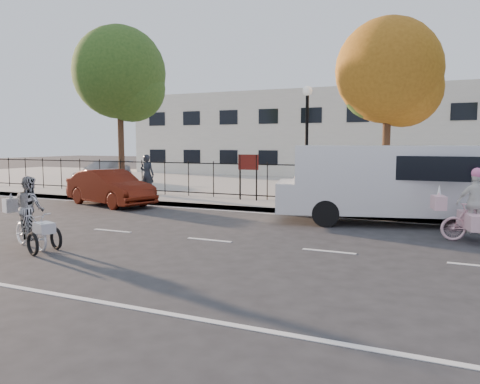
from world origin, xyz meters
The scene contains 19 objects.
ground centered at (0.00, 0.00, 0.00)m, with size 120.00×120.00×0.00m, color #333334.
road_markings centered at (0.00, 0.00, 0.01)m, with size 60.00×9.52×0.01m, color silver, non-canonical shape.
curb centered at (0.00, 5.05, 0.07)m, with size 60.00×0.10×0.15m, color #A8A399.
sidewalk centered at (0.00, 6.10, 0.07)m, with size 60.00×2.20×0.15m, color #A8A399.
parking_lot centered at (0.00, 15.00, 0.07)m, with size 60.00×15.60×0.15m, color #A8A399.
iron_fence centered at (0.00, 7.20, 0.90)m, with size 58.00×0.06×1.50m, color black, non-canonical shape.
building centered at (0.00, 25.00, 3.00)m, with size 34.00×10.00×6.00m, color silver.
lamppost centered at (0.50, 6.80, 3.11)m, with size 0.36×0.36×4.33m.
street_sign centered at (-1.85, 6.80, 1.42)m, with size 0.85×0.06×1.80m.
zebra_trike centered at (-3.32, -2.43, 0.64)m, with size 1.93×1.23×1.66m.
unicorn_bike centered at (5.95, 2.49, 0.67)m, with size 1.83×1.31×1.81m.
white_van centered at (3.84, 4.50, 1.29)m, with size 6.98×3.64×2.33m.
red_sedan centered at (-6.56, 4.24, 0.69)m, with size 1.45×4.16×1.37m, color #501409.
pedestrian centered at (-6.65, 6.80, 1.03)m, with size 0.64×0.42×1.76m, color black.
lot_car_a centered at (-12.17, 10.42, 0.78)m, with size 1.78×4.37×1.27m, color #9B9CA2.
lot_car_c centered at (0.42, 10.99, 0.88)m, with size 1.55×4.45×1.47m, color #494C50.
lot_car_d centered at (5.11, 11.38, 0.78)m, with size 1.49×3.71×1.26m, color #A3A6AB.
tree_west centered at (-8.37, 7.50, 5.38)m, with size 4.19×4.19×7.68m.
tree_mid centered at (3.42, 7.36, 4.74)m, with size 3.70×3.69×6.77m.
Camera 1 is at (5.35, -10.09, 2.40)m, focal length 35.00 mm.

